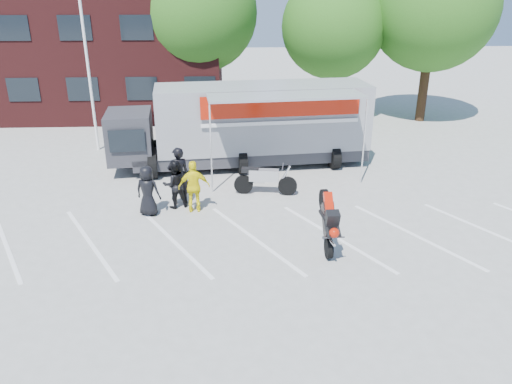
{
  "coord_description": "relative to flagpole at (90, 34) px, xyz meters",
  "views": [
    {
      "loc": [
        -0.4,
        -12.07,
        6.93
      ],
      "look_at": [
        0.28,
        1.46,
        1.3
      ],
      "focal_mm": 35.0,
      "sensor_mm": 36.0,
      "label": 1
    }
  ],
  "objects": [
    {
      "name": "ground",
      "position": [
        6.24,
        -10.0,
        -5.05
      ],
      "size": [
        100.0,
        100.0,
        0.0
      ],
      "primitive_type": "plane",
      "color": "#A7A6A1",
      "rests_on": "ground"
    },
    {
      "name": "transporter_truck",
      "position": [
        6.6,
        -2.4,
        -5.05
      ],
      "size": [
        10.82,
        6.05,
        3.3
      ],
      "primitive_type": null,
      "rotation": [
        0.0,
        0.0,
        0.1
      ],
      "color": "gray",
      "rests_on": "ground"
    },
    {
      "name": "tree_mid",
      "position": [
        11.24,
        5.0,
        -0.11
      ],
      "size": [
        5.44,
        5.44,
        7.68
      ],
      "color": "#382314",
      "rests_on": "ground"
    },
    {
      "name": "flagpole",
      "position": [
        0.0,
        0.0,
        0.0
      ],
      "size": [
        1.61,
        0.12,
        8.0
      ],
      "color": "white",
      "rests_on": "ground"
    },
    {
      "name": "parked_motorcycle",
      "position": [
        7.0,
        -5.62,
        -5.05
      ],
      "size": [
        2.38,
        1.09,
        1.2
      ],
      "primitive_type": null,
      "rotation": [
        0.0,
        0.0,
        1.43
      ],
      "color": "#BABABF",
      "rests_on": "ground"
    },
    {
      "name": "parking_bay_lines",
      "position": [
        6.24,
        -9.0,
        -5.05
      ],
      "size": [
        18.09,
        13.33,
        0.01
      ],
      "primitive_type": "cube",
      "rotation": [
        0.0,
        0.0,
        0.52
      ],
      "color": "white",
      "rests_on": "ground"
    },
    {
      "name": "spectator_hivis",
      "position": [
        4.58,
        -6.95,
        -4.18
      ],
      "size": [
        1.06,
        0.52,
        1.74
      ],
      "primitive_type": "imported",
      "rotation": [
        0.0,
        0.0,
        3.24
      ],
      "color": "#FFEC0D",
      "rests_on": "ground"
    },
    {
      "name": "stunt_bike_rider",
      "position": [
        8.39,
        -9.62,
        -5.05
      ],
      "size": [
        0.84,
        1.67,
        1.92
      ],
      "primitive_type": null,
      "rotation": [
        0.0,
        0.0,
        0.04
      ],
      "color": "black",
      "rests_on": "ground"
    },
    {
      "name": "office_building",
      "position": [
        -3.76,
        8.0,
        -1.55
      ],
      "size": [
        18.0,
        8.0,
        7.0
      ],
      "primitive_type": "cube",
      "color": "#421515",
      "rests_on": "ground"
    },
    {
      "name": "spectator_leather_a",
      "position": [
        3.11,
        -7.14,
        -4.22
      ],
      "size": [
        0.93,
        0.74,
        1.66
      ],
      "primitive_type": "imported",
      "rotation": [
        0.0,
        0.0,
        2.85
      ],
      "color": "black",
      "rests_on": "ground"
    },
    {
      "name": "tree_right",
      "position": [
        16.24,
        4.5,
        0.82
      ],
      "size": [
        6.46,
        6.46,
        9.12
      ],
      "color": "#382314",
      "rests_on": "ground"
    },
    {
      "name": "spectator_leather_c",
      "position": [
        3.92,
        -6.59,
        -4.23
      ],
      "size": [
        0.96,
        0.85,
        1.65
      ],
      "primitive_type": "imported",
      "rotation": [
        0.0,
        0.0,
        3.47
      ],
      "color": "black",
      "rests_on": "ground"
    },
    {
      "name": "tree_left",
      "position": [
        4.24,
        6.0,
        0.51
      ],
      "size": [
        6.12,
        6.12,
        8.64
      ],
      "color": "#382314",
      "rests_on": "ground"
    },
    {
      "name": "spectator_leather_b",
      "position": [
        4.02,
        -6.28,
        -4.05
      ],
      "size": [
        0.85,
        0.7,
        2.0
      ],
      "primitive_type": "imported",
      "rotation": [
        0.0,
        0.0,
        3.49
      ],
      "color": "black",
      "rests_on": "ground"
    }
  ]
}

